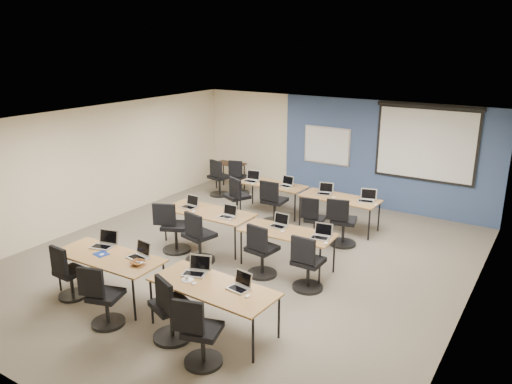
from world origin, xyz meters
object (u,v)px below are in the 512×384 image
Objects in this scene: task_chair_2 at (170,313)px; laptop_11 at (367,198)px; task_chair_8 at (237,201)px; task_chair_7 at (307,267)px; task_chair_9 at (273,206)px; laptop_2 at (197,269)px; task_chair_10 at (313,222)px; task_chair_3 at (199,337)px; training_table_mid_left at (208,213)px; laptop_10 at (325,191)px; training_table_front_left at (109,258)px; task_chair_1 at (103,301)px; task_chair_11 at (342,226)px; laptop_6 at (279,223)px; whiteboard at (327,146)px; projector_screen at (426,139)px; task_chair_6 at (261,255)px; spare_chair_b at (219,181)px; training_table_back_right at (339,200)px; spare_chair_a at (239,180)px; utility_table at (230,167)px; laptop_8 at (251,179)px; task_chair_4 at (173,231)px; laptop_4 at (190,204)px; training_table_back_left at (273,186)px; laptop_7 at (321,234)px; task_chair_5 at (198,241)px; laptop_5 at (228,214)px; laptop_1 at (140,254)px; task_chair_0 at (68,277)px; training_table_mid_right at (287,234)px; laptop_9 at (286,184)px; training_table_front_right at (213,288)px; laptop_0 at (105,243)px.

task_chair_2 is 3.01× the size of laptop_11.
task_chair_2 is at bearing -41.45° from task_chair_8.
task_chair_9 is (-2.11, 2.47, 0.01)m from task_chair_7.
laptop_2 is 0.33× the size of task_chair_9.
task_chair_3 is at bearing -94.64° from task_chair_10.
task_chair_7 reaches higher than training_table_mid_left.
training_table_front_left is at bearing -120.86° from laptop_10.
task_chair_10 is at bearing 81.54° from task_chair_3.
task_chair_2 is at bearing -5.01° from task_chair_1.
task_chair_2 reaches higher than laptop_10.
task_chair_11 reaches higher than task_chair_1.
training_table_mid_left is 1.66m from laptop_6.
projector_screen is (2.50, -0.02, 0.44)m from whiteboard.
task_chair_10 is at bearing 96.52° from task_chair_6.
training_table_mid_left is 1.85× the size of task_chair_11.
spare_chair_b is (-3.49, 2.79, -0.36)m from laptop_6.
task_chair_7 reaches higher than laptop_2.
task_chair_1 reaches higher than training_table_back_right.
laptop_2 is 0.36× the size of spare_chair_a.
task_chair_7 is at bearing -75.01° from training_table_back_right.
task_chair_9 reaches higher than utility_table.
training_table_mid_left is at bearing -51.54° from task_chair_8.
laptop_8 is at bearing 100.29° from task_chair_3.
spare_chair_b is at bearing 145.68° from task_chair_10.
task_chair_2 is at bearing -73.94° from task_chair_4.
task_chair_10 is at bearing -8.47° from spare_chair_b.
projector_screen is at bearing 51.37° from laptop_4.
whiteboard reaches higher than training_table_mid_left.
training_table_back_left is 1.79m from spare_chair_a.
laptop_7 is at bearing 69.95° from task_chair_3.
task_chair_1 is at bearing 164.23° from task_chair_3.
task_chair_5 is 1.10× the size of task_chair_10.
laptop_2 is at bearing -76.97° from spare_chair_a.
task_chair_7 is 3.25m from task_chair_9.
laptop_5 is at bearing -172.89° from laptop_6.
laptop_1 is at bearing -121.00° from task_chair_10.
task_chair_7 reaches higher than laptop_6.
spare_chair_a is at bearing 100.60° from task_chair_0.
training_table_mid_right is at bearing -119.60° from task_chair_11.
laptop_1 reaches higher than laptop_9.
task_chair_1 reaches higher than training_table_front_right.
laptop_4 is at bearing 175.06° from laptop_5.
whiteboard is 3.64× the size of laptop_8.
laptop_2 is (-1.65, -6.45, -1.09)m from projector_screen.
laptop_10 reaches higher than training_table_mid_left.
laptop_0 is at bearing 144.13° from training_table_front_left.
laptop_9 is (0.36, 0.01, 0.11)m from training_table_back_left.
utility_table is (-2.50, 3.61, -0.14)m from laptop_5.
task_chair_1 is at bearing -131.26° from laptop_7.
task_chair_4 reaches higher than laptop_1.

